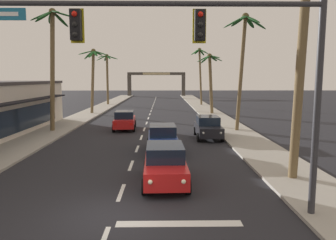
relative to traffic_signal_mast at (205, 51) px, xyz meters
name	(u,v)px	position (x,y,z in m)	size (l,w,h in m)	color
ground_plane	(112,216)	(-3.00, 0.15, -5.41)	(220.00, 220.00, 0.00)	#232328
sidewalk_right	(227,126)	(4.80, 20.15, -5.34)	(3.20, 110.00, 0.14)	#9E998E
sidewalk_left	(63,126)	(-10.80, 20.15, -5.34)	(3.20, 110.00, 0.14)	#9E998E
lane_markings	(150,127)	(-2.56, 19.68, -5.41)	(4.28, 87.14, 0.01)	silver
traffic_signal_mast	(205,51)	(0.00, 0.00, 0.00)	(11.45, 0.41, 7.41)	#2D2D33
sedan_lead_at_stop_bar	(165,164)	(-1.22, 3.62, -4.56)	(2.03, 4.48, 1.68)	red
sedan_third_in_queue	(163,138)	(-1.34, 9.65, -4.56)	(2.07, 4.50, 1.68)	navy
sedan_oncoming_far	(125,120)	(-4.75, 18.53, -4.56)	(2.14, 4.52, 1.68)	red
sedan_parked_nearest_kerb	(208,127)	(2.14, 14.31, -4.56)	(1.96, 4.46, 1.68)	black
palm_left_second	(52,49)	(-10.50, 17.28, 1.51)	(3.61, 3.38, 10.25)	brown
palm_left_third	(93,69)	(-10.16, 31.26, 0.35)	(3.70, 3.44, 8.24)	brown
palm_left_farthest	(107,70)	(-10.75, 45.21, 0.44)	(3.64, 3.46, 8.58)	brown
palm_right_nearest	(303,34)	(4.68, 3.87, 1.02)	(3.36, 3.36, 9.73)	brown
palm_right_second	(243,48)	(5.40, 17.26, 1.66)	(3.80, 3.98, 9.92)	brown
palm_right_third	(210,74)	(4.62, 30.63, -0.33)	(3.20, 2.85, 7.63)	brown
palm_right_farthest	(200,65)	(4.80, 44.03, 1.36)	(3.13, 3.40, 9.52)	brown
town_gateway_arch	(156,81)	(-3.00, 72.32, -1.46)	(14.59, 0.90, 6.03)	#423D38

